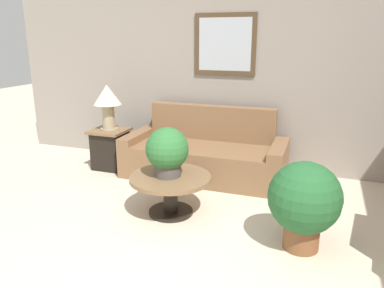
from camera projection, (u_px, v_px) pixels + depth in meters
The scene contains 7 objects.
wall_back at pixel (252, 74), 4.96m from camera, with size 7.33×0.09×2.60m.
couch_main at pixel (205, 155), 4.93m from camera, with size 2.09×0.87×0.89m.
coffee_table at pixel (170, 186), 3.85m from camera, with size 0.84×0.84×0.41m.
side_table at pixel (110, 148), 5.22m from camera, with size 0.48×0.48×0.55m.
table_lamp at pixel (107, 100), 5.04m from camera, with size 0.38×0.38×0.62m.
potted_plant_on_table at pixel (167, 151), 3.75m from camera, with size 0.44×0.44×0.50m.
potted_plant_floor at pixel (304, 201), 3.16m from camera, with size 0.62×0.62×0.79m.
Camera 1 is at (0.92, -2.05, 1.78)m, focal length 35.00 mm.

